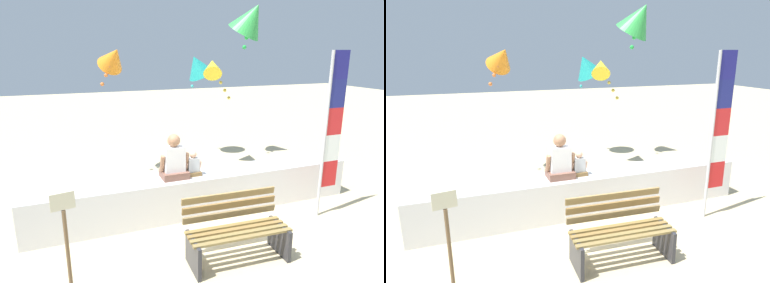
{
  "view_description": "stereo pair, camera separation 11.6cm",
  "coord_description": "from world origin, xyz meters",
  "views": [
    {
      "loc": [
        -2.11,
        -4.35,
        2.78
      ],
      "look_at": [
        -0.15,
        0.8,
        1.31
      ],
      "focal_mm": 31.76,
      "sensor_mm": 36.0,
      "label": 1
    },
    {
      "loc": [
        -2.0,
        -4.39,
        2.78
      ],
      "look_at": [
        -0.15,
        0.8,
        1.31
      ],
      "focal_mm": 31.76,
      "sensor_mm": 36.0,
      "label": 2
    }
  ],
  "objects": [
    {
      "name": "ground_plane",
      "position": [
        0.0,
        0.0,
        0.0
      ],
      "size": [
        40.0,
        40.0,
        0.0
      ],
      "primitive_type": "plane",
      "color": "#CDB98D"
    },
    {
      "name": "seawall_ledge",
      "position": [
        0.0,
        0.8,
        0.35
      ],
      "size": [
        5.82,
        0.62,
        0.71
      ],
      "primitive_type": "cube",
      "color": "silver",
      "rests_on": "ground"
    },
    {
      "name": "park_bench",
      "position": [
        -0.08,
        -0.69,
        0.4
      ],
      "size": [
        1.42,
        0.67,
        0.88
      ],
      "color": "olive",
      "rests_on": "ground"
    },
    {
      "name": "person_adult",
      "position": [
        -0.48,
        0.8,
        1.0
      ],
      "size": [
        0.49,
        0.36,
        0.75
      ],
      "color": "brown",
      "rests_on": "seawall_ledge"
    },
    {
      "name": "person_child",
      "position": [
        -0.14,
        0.8,
        0.87
      ],
      "size": [
        0.28,
        0.21,
        0.43
      ],
      "color": "brown",
      "rests_on": "seawall_ledge"
    },
    {
      "name": "flag_banner",
      "position": [
        1.96,
        -0.07,
        1.56
      ],
      "size": [
        0.36,
        0.05,
        2.8
      ],
      "color": "#B7B7BC",
      "rests_on": "ground"
    },
    {
      "name": "kite_orange",
      "position": [
        -1.04,
        3.18,
        2.64
      ],
      "size": [
        0.78,
        0.89,
        0.95
      ],
      "color": "orange"
    },
    {
      "name": "kite_teal",
      "position": [
        1.17,
        3.89,
        2.41
      ],
      "size": [
        0.91,
        0.77,
        0.96
      ],
      "color": "teal"
    },
    {
      "name": "kite_green",
      "position": [
        1.47,
        1.83,
        3.39
      ],
      "size": [
        1.09,
        1.11,
        1.01
      ],
      "color": "green"
    },
    {
      "name": "kite_yellow",
      "position": [
        1.21,
        3.04,
        2.41
      ],
      "size": [
        0.73,
        0.75,
        1.07
      ],
      "color": "yellow"
    },
    {
      "name": "sign_post",
      "position": [
        -2.21,
        -1.02,
        0.84
      ],
      "size": [
        0.24,
        0.06,
        1.44
      ],
      "color": "brown",
      "rests_on": "ground"
    }
  ]
}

